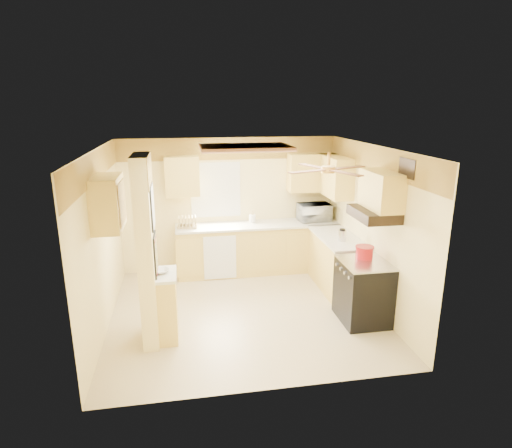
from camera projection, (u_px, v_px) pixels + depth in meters
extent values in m
plane|color=#C7B38A|center=(245.00, 311.00, 6.60)|extent=(4.00, 4.00, 0.00)
plane|color=white|center=(243.00, 148.00, 5.91)|extent=(4.00, 4.00, 0.00)
plane|color=#FFE89B|center=(229.00, 205.00, 8.06)|extent=(4.00, 0.00, 4.00)
plane|color=#FFE89B|center=(271.00, 287.00, 4.45)|extent=(4.00, 0.00, 4.00)
plane|color=#FFE89B|center=(101.00, 242.00, 5.92)|extent=(0.00, 3.80, 3.80)
plane|color=#FFE89B|center=(372.00, 228.00, 6.59)|extent=(0.00, 3.80, 3.80)
cube|color=gold|center=(228.00, 149.00, 7.75)|extent=(4.00, 0.02, 0.40)
cube|color=#FFE89B|center=(147.00, 252.00, 5.51)|extent=(0.20, 0.70, 2.50)
cube|color=#E1C662|center=(168.00, 307.00, 5.76)|extent=(0.25, 0.55, 0.90)
cube|color=silver|center=(166.00, 275.00, 5.64)|extent=(0.28, 0.58, 0.04)
cube|color=#E1C662|center=(258.00, 249.00, 8.07)|extent=(3.00, 0.60, 0.90)
cube|color=#E1C662|center=(337.00, 263.00, 7.32)|extent=(0.60, 1.40, 0.90)
cube|color=silver|center=(258.00, 225.00, 7.93)|extent=(3.04, 0.64, 0.04)
cube|color=silver|center=(338.00, 237.00, 7.19)|extent=(0.64, 1.44, 0.04)
cube|color=white|center=(220.00, 258.00, 7.66)|extent=(0.58, 0.02, 0.80)
cube|color=white|center=(216.00, 190.00, 7.92)|extent=(0.92, 0.02, 1.02)
cube|color=white|center=(216.00, 190.00, 7.92)|extent=(0.80, 0.02, 0.90)
cube|color=#E1C662|center=(182.00, 176.00, 7.58)|extent=(0.60, 0.35, 0.70)
cube|color=#E1C662|center=(312.00, 172.00, 7.98)|extent=(0.90, 0.35, 0.70)
cube|color=#E1C662|center=(335.00, 176.00, 7.58)|extent=(0.35, 1.00, 0.70)
cube|color=#E1C662|center=(108.00, 203.00, 5.55)|extent=(0.35, 0.75, 0.70)
cube|color=#E1C662|center=(381.00, 190.00, 5.85)|extent=(0.35, 0.76, 0.52)
cube|color=black|center=(363.00, 292.00, 6.23)|extent=(0.65, 0.76, 0.90)
cube|color=silver|center=(365.00, 262.00, 6.11)|extent=(0.66, 0.77, 0.02)
cylinder|color=silver|center=(350.00, 278.00, 5.84)|extent=(0.03, 0.05, 0.05)
cylinder|color=silver|center=(345.00, 273.00, 6.00)|extent=(0.03, 0.05, 0.05)
cylinder|color=silver|center=(341.00, 269.00, 6.16)|extent=(0.03, 0.05, 0.05)
cylinder|color=silver|center=(337.00, 265.00, 6.32)|extent=(0.03, 0.05, 0.05)
cube|color=black|center=(374.00, 214.00, 5.92)|extent=(0.50, 0.76, 0.14)
cube|color=black|center=(152.00, 206.00, 5.36)|extent=(0.02, 0.42, 0.57)
cube|color=white|center=(153.00, 206.00, 5.36)|extent=(0.01, 0.37, 0.52)
cube|color=black|center=(156.00, 255.00, 5.54)|extent=(0.02, 0.42, 0.57)
cube|color=yellow|center=(156.00, 255.00, 5.54)|extent=(0.01, 0.37, 0.52)
cube|color=brown|center=(245.00, 147.00, 6.41)|extent=(1.35, 0.95, 0.06)
cube|color=white|center=(245.00, 149.00, 6.42)|extent=(1.15, 0.75, 0.02)
cylinder|color=gold|center=(329.00, 159.00, 5.44)|extent=(0.04, 0.04, 0.16)
cylinder|color=gold|center=(328.00, 169.00, 5.48)|extent=(0.18, 0.18, 0.08)
cube|color=brown|center=(347.00, 168.00, 5.63)|extent=(0.55, 0.28, 0.01)
cube|color=brown|center=(313.00, 166.00, 5.74)|extent=(0.28, 0.55, 0.01)
cube|color=brown|center=(308.00, 171.00, 5.32)|extent=(0.55, 0.28, 0.01)
cube|color=brown|center=(345.00, 173.00, 5.21)|extent=(0.28, 0.55, 0.01)
cube|color=black|center=(407.00, 168.00, 5.44)|extent=(0.02, 0.40, 0.25)
imported|color=white|center=(314.00, 212.00, 8.10)|extent=(0.62, 0.44, 0.33)
imported|color=white|center=(162.00, 271.00, 5.64)|extent=(0.26, 0.26, 0.05)
cylinder|color=#A61318|center=(364.00, 253.00, 6.24)|extent=(0.25, 0.25, 0.16)
cylinder|color=#A61318|center=(365.00, 247.00, 6.21)|extent=(0.27, 0.27, 0.02)
cylinder|color=silver|center=(342.00, 236.00, 6.93)|extent=(0.13, 0.13, 0.18)
cylinder|color=black|center=(343.00, 230.00, 6.90)|extent=(0.09, 0.09, 0.03)
cube|color=tan|center=(188.00, 226.00, 7.70)|extent=(0.37, 0.29, 0.04)
cube|color=tan|center=(179.00, 222.00, 7.66)|extent=(0.02, 0.23, 0.20)
cube|color=tan|center=(183.00, 222.00, 7.67)|extent=(0.02, 0.23, 0.20)
cube|color=tan|center=(186.00, 222.00, 7.68)|extent=(0.02, 0.23, 0.20)
cube|color=tan|center=(189.00, 222.00, 7.69)|extent=(0.02, 0.23, 0.20)
cube|color=tan|center=(192.00, 222.00, 7.70)|extent=(0.02, 0.23, 0.20)
cube|color=tan|center=(196.00, 222.00, 7.71)|extent=(0.02, 0.23, 0.20)
cylinder|color=white|center=(183.00, 222.00, 7.67)|extent=(0.01, 0.20, 0.20)
cylinder|color=white|center=(189.00, 222.00, 7.69)|extent=(0.01, 0.20, 0.20)
cylinder|color=white|center=(252.00, 219.00, 8.00)|extent=(0.12, 0.12, 0.15)
cylinder|color=tan|center=(254.00, 216.00, 7.99)|extent=(0.01, 0.01, 0.24)
cylinder|color=tan|center=(252.00, 216.00, 8.01)|extent=(0.01, 0.01, 0.24)
cylinder|color=tan|center=(251.00, 216.00, 7.98)|extent=(0.01, 0.01, 0.24)
cylinder|color=tan|center=(253.00, 217.00, 7.97)|extent=(0.01, 0.01, 0.24)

